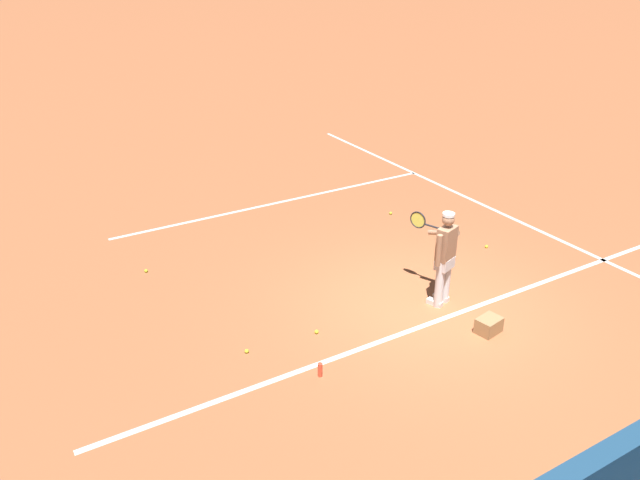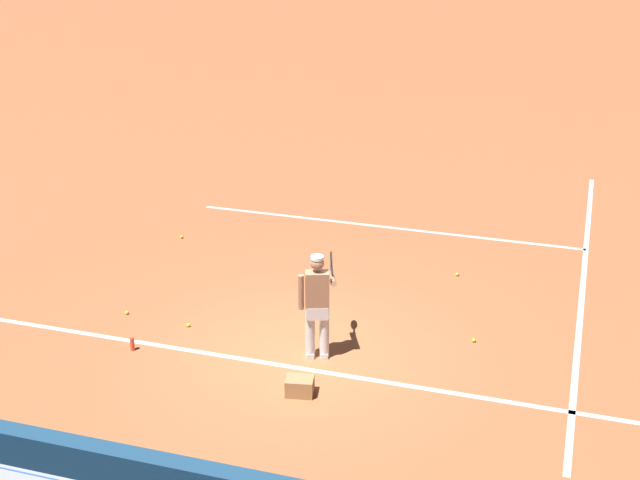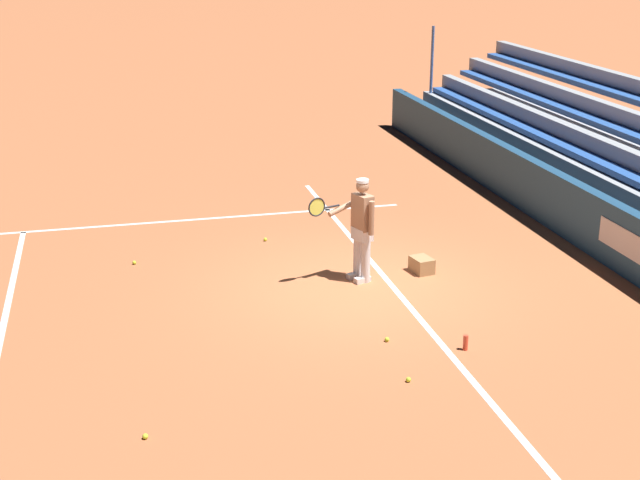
{
  "view_description": "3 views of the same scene",
  "coord_description": "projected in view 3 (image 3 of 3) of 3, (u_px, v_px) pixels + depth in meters",
  "views": [
    {
      "loc": [
        -6.35,
        -7.05,
        5.72
      ],
      "look_at": [
        -1.03,
        1.88,
        0.73
      ],
      "focal_mm": 35.0,
      "sensor_mm": 36.0,
      "label": 1
    },
    {
      "loc": [
        3.86,
        -11.61,
        7.04
      ],
      "look_at": [
        -0.17,
        1.39,
        1.33
      ],
      "focal_mm": 50.0,
      "sensor_mm": 36.0,
      "label": 2
    },
    {
      "loc": [
        -12.87,
        3.83,
        5.48
      ],
      "look_at": [
        -0.49,
        0.79,
        1.01
      ],
      "focal_mm": 50.0,
      "sensor_mm": 36.0,
      "label": 3
    }
  ],
  "objects": [
    {
      "name": "water_bottle",
      "position": [
        466.0,
        343.0,
        12.22
      ],
      "size": [
        0.07,
        0.07,
        0.22
      ],
      "primitive_type": "cylinder",
      "color": "#EA4C33",
      "rests_on": "ground"
    },
    {
      "name": "ball_box_cardboard",
      "position": [
        422.0,
        265.0,
        14.98
      ],
      "size": [
        0.45,
        0.37,
        0.26
      ],
      "primitive_type": "cube",
      "rotation": [
        0.0,
        0.0,
        0.19
      ],
      "color": "#A87F51",
      "rests_on": "ground"
    },
    {
      "name": "ground_plane",
      "position": [
        360.0,
        285.0,
        14.47
      ],
      "size": [
        160.0,
        160.0,
        0.0
      ],
      "primitive_type": "plane",
      "color": "#B7663D"
    },
    {
      "name": "tennis_ball_midcourt",
      "position": [
        134.0,
        263.0,
        15.36
      ],
      "size": [
        0.07,
        0.07,
        0.07
      ],
      "primitive_type": "sphere",
      "color": "#CCE533",
      "rests_on": "ground"
    },
    {
      "name": "court_service_line_white",
      "position": [
        5.0,
        319.0,
        13.23
      ],
      "size": [
        8.22,
        0.1,
        0.01
      ],
      "primitive_type": "cube",
      "color": "white",
      "rests_on": "ground"
    },
    {
      "name": "tennis_ball_near_player",
      "position": [
        265.0,
        239.0,
        16.51
      ],
      "size": [
        0.07,
        0.07,
        0.07
      ],
      "primitive_type": "sphere",
      "color": "#CCE533",
      "rests_on": "ground"
    },
    {
      "name": "tennis_player",
      "position": [
        361.0,
        228.0,
        14.41
      ],
      "size": [
        0.58,
        1.07,
        1.71
      ],
      "color": "silver",
      "rests_on": "ground"
    },
    {
      "name": "court_sideline_white",
      "position": [
        104.0,
        226.0,
        17.33
      ],
      "size": [
        0.1,
        12.0,
        0.01
      ],
      "primitive_type": "cube",
      "color": "white",
      "rests_on": "ground"
    },
    {
      "name": "tennis_ball_far_right",
      "position": [
        387.0,
        339.0,
        12.49
      ],
      "size": [
        0.07,
        0.07,
        0.07
      ],
      "primitive_type": "sphere",
      "color": "#CCE533",
      "rests_on": "ground"
    },
    {
      "name": "back_wall_sponsor_board",
      "position": [
        610.0,
        232.0,
        15.28
      ],
      "size": [
        23.21,
        0.25,
        1.1
      ],
      "color": "navy",
      "rests_on": "ground"
    },
    {
      "name": "tennis_ball_on_baseline",
      "position": [
        408.0,
        380.0,
        11.38
      ],
      "size": [
        0.07,
        0.07,
        0.07
      ],
      "primitive_type": "sphere",
      "color": "#CCE533",
      "rests_on": "ground"
    },
    {
      "name": "tennis_ball_by_box",
      "position": [
        145.0,
        436.0,
        10.11
      ],
      "size": [
        0.07,
        0.07,
        0.07
      ],
      "primitive_type": "sphere",
      "color": "#CCE533",
      "rests_on": "ground"
    },
    {
      "name": "court_baseline_white",
      "position": [
        389.0,
        282.0,
        14.58
      ],
      "size": [
        12.0,
        0.1,
        0.01
      ],
      "primitive_type": "cube",
      "color": "white",
      "rests_on": "ground"
    }
  ]
}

